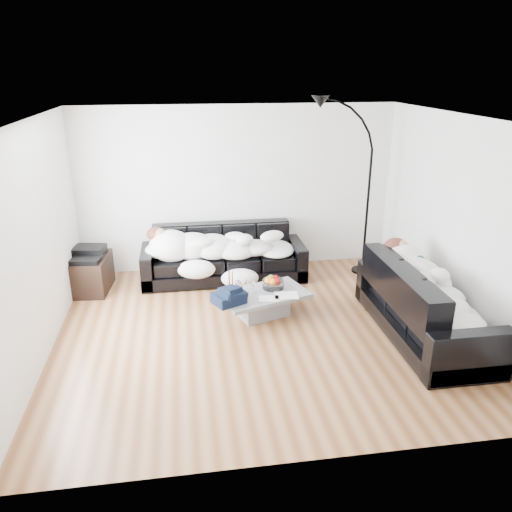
{
  "coord_description": "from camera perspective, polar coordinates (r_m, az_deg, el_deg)",
  "views": [
    {
      "loc": [
        -0.88,
        -5.47,
        3.13
      ],
      "look_at": [
        0.0,
        0.3,
        0.9
      ],
      "focal_mm": 35.0,
      "sensor_mm": 36.0,
      "label": 1
    }
  ],
  "objects": [
    {
      "name": "wall_back",
      "position": [
        7.98,
        -2.13,
        7.65
      ],
      "size": [
        5.0,
        0.02,
        2.6
      ],
      "primitive_type": "cube",
      "color": "silver",
      "rests_on": "ground"
    },
    {
      "name": "wall_left",
      "position": [
        5.99,
        -23.88,
        1.27
      ],
      "size": [
        0.02,
        4.5,
        2.6
      ],
      "primitive_type": "cube",
      "color": "silver",
      "rests_on": "ground"
    },
    {
      "name": "wine_glass_c",
      "position": [
        6.54,
        -0.21,
        -3.61
      ],
      "size": [
        0.09,
        0.09,
        0.17
      ],
      "primitive_type": "cylinder",
      "rotation": [
        0.0,
        0.0,
        0.34
      ],
      "color": "white",
      "rests_on": "coffee_table"
    },
    {
      "name": "wine_glass_a",
      "position": [
        6.63,
        -1.05,
        -3.35
      ],
      "size": [
        0.08,
        0.08,
        0.15
      ],
      "primitive_type": "cylinder",
      "rotation": [
        0.0,
        0.0,
        0.27
      ],
      "color": "white",
      "rests_on": "coffee_table"
    },
    {
      "name": "sleeper_right",
      "position": [
        6.35,
        19.03,
        -3.27
      ],
      "size": [
        0.81,
        1.91,
        0.47
      ],
      "primitive_type": null,
      "rotation": [
        0.0,
        0.0,
        1.57
      ],
      "color": "white",
      "rests_on": "sofa_right"
    },
    {
      "name": "ceiling",
      "position": [
        5.57,
        0.48,
        15.43
      ],
      "size": [
        5.0,
        5.0,
        0.0
      ],
      "primitive_type": "plane",
      "color": "white",
      "rests_on": "ground"
    },
    {
      "name": "newspaper_b",
      "position": [
        6.42,
        1.49,
        -4.86
      ],
      "size": [
        0.28,
        0.22,
        0.01
      ],
      "primitive_type": "cube",
      "rotation": [
        0.0,
        0.0,
        -0.14
      ],
      "color": "silver",
      "rests_on": "coffee_table"
    },
    {
      "name": "sofa_back",
      "position": [
        7.73,
        -3.72,
        0.24
      ],
      "size": [
        2.5,
        0.87,
        0.82
      ],
      "primitive_type": "cube",
      "color": "black",
      "rests_on": "ground"
    },
    {
      "name": "sleeper_back",
      "position": [
        7.6,
        -3.73,
        1.68
      ],
      "size": [
        2.12,
        0.73,
        0.42
      ],
      "primitive_type": null,
      "color": "white",
      "rests_on": "sofa_back"
    },
    {
      "name": "wall_right",
      "position": [
        6.69,
        22.15,
        3.45
      ],
      "size": [
        0.02,
        4.5,
        2.6
      ],
      "primitive_type": "cube",
      "color": "silver",
      "rests_on": "ground"
    },
    {
      "name": "navy_jacket",
      "position": [
        6.22,
        -3.14,
        -4.02
      ],
      "size": [
        0.51,
        0.49,
        0.2
      ],
      "primitive_type": null,
      "rotation": [
        0.0,
        0.0,
        0.49
      ],
      "color": "black",
      "rests_on": "coffee_table"
    },
    {
      "name": "sofa_right",
      "position": [
        6.43,
        18.82,
        -4.92
      ],
      "size": [
        0.95,
        2.23,
        0.9
      ],
      "primitive_type": "cube",
      "rotation": [
        0.0,
        0.0,
        1.57
      ],
      "color": "black",
      "rests_on": "ground"
    },
    {
      "name": "teal_cushion",
      "position": [
        6.87,
        16.1,
        -0.5
      ],
      "size": [
        0.42,
        0.38,
        0.2
      ],
      "primitive_type": "ellipsoid",
      "rotation": [
        0.0,
        0.0,
        0.24
      ],
      "color": "#0B4A4E",
      "rests_on": "sofa_right"
    },
    {
      "name": "floor_lamp",
      "position": [
        7.93,
        12.68,
        6.35
      ],
      "size": [
        0.93,
        0.51,
        2.41
      ],
      "primitive_type": null,
      "rotation": [
        0.0,
        0.0,
        -0.19
      ],
      "color": "black",
      "rests_on": "ground"
    },
    {
      "name": "av_cabinet",
      "position": [
        7.76,
        -18.36,
        -1.93
      ],
      "size": [
        0.59,
        0.8,
        0.52
      ],
      "primitive_type": "cube",
      "rotation": [
        0.0,
        0.0,
        -0.1
      ],
      "color": "black",
      "rests_on": "ground"
    },
    {
      "name": "wine_glass_b",
      "position": [
        6.53,
        -2.05,
        -3.55
      ],
      "size": [
        0.1,
        0.1,
        0.19
      ],
      "primitive_type": "cylinder",
      "rotation": [
        0.0,
        0.0,
        0.35
      ],
      "color": "white",
      "rests_on": "coffee_table"
    },
    {
      "name": "shoes",
      "position": [
        7.14,
        13.64,
        -5.31
      ],
      "size": [
        0.46,
        0.38,
        0.09
      ],
      "primitive_type": null,
      "rotation": [
        0.0,
        0.0,
        0.25
      ],
      "color": "#472311",
      "rests_on": "ground"
    },
    {
      "name": "ground",
      "position": [
        6.37,
        0.41,
        -8.55
      ],
      "size": [
        5.0,
        5.0,
        0.0
      ],
      "primitive_type": "plane",
      "color": "brown",
      "rests_on": "ground"
    },
    {
      "name": "stereo",
      "position": [
        7.65,
        -18.63,
        0.31
      ],
      "size": [
        0.49,
        0.41,
        0.13
      ],
      "primitive_type": "cube",
      "rotation": [
        0.0,
        0.0,
        -0.16
      ],
      "color": "black",
      "rests_on": "av_cabinet"
    },
    {
      "name": "candle_right",
      "position": [
        6.73,
        -2.72,
        -2.68
      ],
      "size": [
        0.05,
        0.05,
        0.21
      ],
      "primitive_type": "cylinder",
      "rotation": [
        0.0,
        0.0,
        -0.34
      ],
      "color": "maroon",
      "rests_on": "coffee_table"
    },
    {
      "name": "fruit_bowl",
      "position": [
        6.7,
        1.96,
        -2.96
      ],
      "size": [
        0.33,
        0.33,
        0.18
      ],
      "primitive_type": "cylinder",
      "rotation": [
        0.0,
        0.0,
        -0.16
      ],
      "color": "white",
      "rests_on": "coffee_table"
    },
    {
      "name": "candle_left",
      "position": [
        6.66,
        -3.08,
        -2.77
      ],
      "size": [
        0.06,
        0.06,
        0.26
      ],
      "primitive_type": "cylinder",
      "rotation": [
        0.0,
        0.0,
        0.3
      ],
      "color": "maroon",
      "rests_on": "coffee_table"
    },
    {
      "name": "coffee_table",
      "position": [
        6.66,
        0.84,
        -5.52
      ],
      "size": [
        1.29,
        0.99,
        0.33
      ],
      "primitive_type": "cube",
      "rotation": [
        0.0,
        0.0,
        0.32
      ],
      "color": "#939699",
      "rests_on": "ground"
    },
    {
      "name": "newspaper_a",
      "position": [
        6.52,
        3.49,
        -4.49
      ],
      "size": [
        0.33,
        0.27,
        0.01
      ],
      "primitive_type": "cube",
      "rotation": [
        0.0,
        0.0,
        -0.11
      ],
      "color": "silver",
      "rests_on": "coffee_table"
    }
  ]
}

